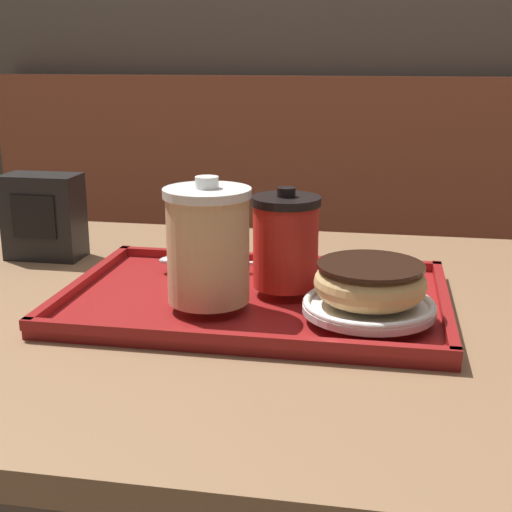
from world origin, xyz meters
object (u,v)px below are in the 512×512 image
coffee_cup_front (208,244)px  coffee_cup_rear (286,241)px  donut_chocolate_glazed (370,282)px  napkin_dispenser (44,216)px  spoon (188,261)px

coffee_cup_front → coffee_cup_rear: bearing=40.6°
coffee_cup_front → donut_chocolate_glazed: (0.18, -0.01, -0.03)m
coffee_cup_rear → donut_chocolate_glazed: size_ratio=0.99×
donut_chocolate_glazed → napkin_dispenser: (-0.49, 0.22, 0.00)m
spoon → napkin_dispenser: size_ratio=1.16×
spoon → napkin_dispenser: bearing=-26.7°
coffee_cup_front → napkin_dispenser: bearing=145.5°
coffee_cup_front → coffee_cup_rear: 0.11m
napkin_dispenser → coffee_cup_front: bearing=-34.5°
donut_chocolate_glazed → spoon: (-0.25, 0.14, -0.03)m
coffee_cup_rear → spoon: 0.17m
donut_chocolate_glazed → spoon: size_ratio=0.83×
coffee_cup_rear → napkin_dispenser: bearing=159.8°
spoon → coffee_cup_front: bearing=105.7°
coffee_cup_rear → coffee_cup_front: bearing=-139.4°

